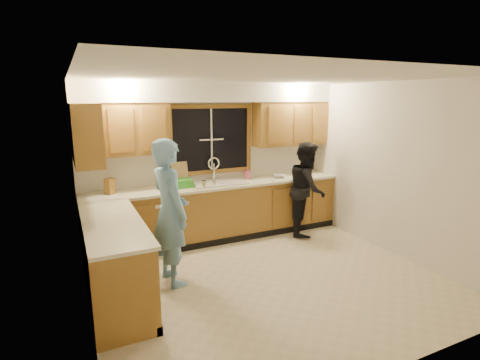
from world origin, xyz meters
name	(u,v)px	position (x,y,z in m)	size (l,w,h in m)	color
floor	(267,279)	(0.00, 0.00, 0.00)	(4.20, 4.20, 0.00)	beige
ceiling	(270,77)	(0.00, 0.00, 2.50)	(4.20, 4.20, 0.00)	silver
wall_back	(211,161)	(0.00, 1.90, 1.25)	(4.20, 4.20, 0.00)	silver
wall_left	(81,204)	(-2.10, 0.00, 1.25)	(3.80, 3.80, 0.00)	silver
wall_right	(395,170)	(2.10, 0.00, 1.25)	(3.80, 3.80, 0.00)	silver
base_cabinets_back	(219,212)	(0.00, 1.60, 0.44)	(4.20, 0.60, 0.88)	olive
base_cabinets_left	(114,262)	(-1.80, 0.35, 0.44)	(0.60, 1.90, 0.88)	olive
countertop_back	(219,185)	(0.00, 1.58, 0.90)	(4.20, 0.63, 0.04)	beige
countertop_left	(112,223)	(-1.79, 0.35, 0.90)	(0.63, 1.90, 0.04)	beige
upper_cabinets_left	(122,129)	(-1.43, 1.73, 1.83)	(1.35, 0.33, 0.75)	olive
upper_cabinets_right	(290,124)	(1.43, 1.73, 1.83)	(1.35, 0.33, 0.75)	olive
upper_cabinets_return	(86,134)	(-1.94, 1.12, 1.83)	(0.33, 0.90, 0.75)	olive
soffit	(214,92)	(0.00, 1.72, 2.35)	(4.20, 0.35, 0.30)	white
window_frame	(211,140)	(0.00, 1.89, 1.60)	(1.44, 0.03, 1.14)	black
sink	(218,187)	(0.00, 1.60, 0.86)	(0.86, 0.52, 0.57)	silver
dishwasher	(168,221)	(-0.85, 1.59, 0.41)	(0.60, 0.56, 0.82)	white
stove	(122,283)	(-1.80, -0.22, 0.45)	(0.58, 0.75, 0.90)	white
man	(170,213)	(-1.11, 0.46, 0.90)	(0.66, 0.43, 1.80)	#73ABDA
woman	(307,189)	(1.42, 1.17, 0.78)	(0.76, 0.59, 1.57)	black
knife_block	(110,186)	(-1.65, 1.65, 1.03)	(0.12, 0.10, 0.23)	olive
cutting_board	(180,173)	(-0.57, 1.82, 1.10)	(0.27, 0.02, 0.36)	tan
dish_crate	(183,183)	(-0.59, 1.61, 0.98)	(0.27, 0.25, 0.12)	green
soap_bottle	(247,173)	(0.60, 1.77, 1.02)	(0.09, 0.09, 0.19)	#E15587
bowl	(279,176)	(1.12, 1.59, 0.95)	(0.22, 0.22, 0.05)	silver
can_left	(204,185)	(-0.33, 1.38, 0.98)	(0.07, 0.07, 0.13)	beige
can_right	(214,183)	(-0.12, 1.47, 0.97)	(0.06, 0.06, 0.11)	beige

